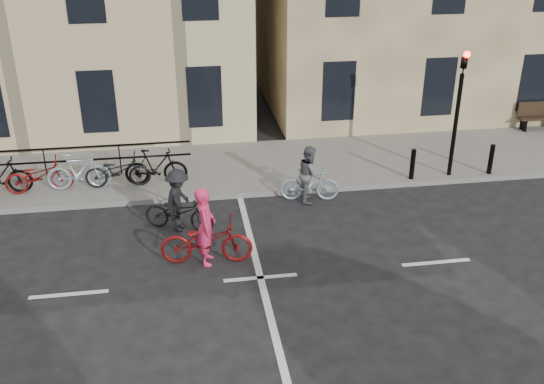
{
  "coord_description": "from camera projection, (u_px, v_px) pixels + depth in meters",
  "views": [
    {
      "loc": [
        -1.47,
        -10.95,
        7.23
      ],
      "look_at": [
        0.56,
        1.96,
        1.1
      ],
      "focal_mm": 40.0,
      "sensor_mm": 36.0,
      "label": 1
    }
  ],
  "objects": [
    {
      "name": "traffic_light",
      "position": [
        459.0,
        99.0,
        16.79
      ],
      "size": [
        0.18,
        0.3,
        3.9
      ],
      "color": "black",
      "rests_on": "sidewalk"
    },
    {
      "name": "ground",
      "position": [
        260.0,
        278.0,
        13.07
      ],
      "size": [
        120.0,
        120.0,
        0.0
      ],
      "primitive_type": "plane",
      "color": "black",
      "rests_on": "ground"
    },
    {
      "name": "cyclist_dark",
      "position": [
        179.0,
        206.0,
        14.8
      ],
      "size": [
        1.9,
        1.26,
        1.6
      ],
      "rotation": [
        0.0,
        0.0,
        1.18
      ],
      "color": "black",
      "rests_on": "ground"
    },
    {
      "name": "sidewalk",
      "position": [
        98.0,
        176.0,
        17.84
      ],
      "size": [
        46.0,
        4.0,
        0.15
      ],
      "primitive_type": "cube",
      "color": "slate",
      "rests_on": "ground"
    },
    {
      "name": "cyclist_pink",
      "position": [
        206.0,
        237.0,
        13.41
      ],
      "size": [
        2.11,
        0.92,
        1.82
      ],
      "rotation": [
        0.0,
        0.0,
        1.47
      ],
      "color": "maroon",
      "rests_on": "ground"
    },
    {
      "name": "bollard_west",
      "position": [
        491.0,
        159.0,
        17.66
      ],
      "size": [
        0.14,
        0.14,
        0.9
      ],
      "primitive_type": "cylinder",
      "color": "black",
      "rests_on": "sidewalk"
    },
    {
      "name": "cyclist_grey",
      "position": [
        310.0,
        179.0,
        16.3
      ],
      "size": [
        1.66,
        0.84,
        1.56
      ],
      "rotation": [
        0.0,
        0.0,
        1.4
      ],
      "color": "#94B1C2",
      "rests_on": "ground"
    },
    {
      "name": "parked_bikes",
      "position": [
        58.0,
        173.0,
        16.61
      ],
      "size": [
        7.25,
        1.23,
        1.05
      ],
      "color": "black",
      "rests_on": "sidewalk"
    },
    {
      "name": "bench",
      "position": [
        540.0,
        114.0,
        21.25
      ],
      "size": [
        1.6,
        0.41,
        0.97
      ],
      "color": "black",
      "rests_on": "sidewalk"
    },
    {
      "name": "bollard_east",
      "position": [
        412.0,
        164.0,
        17.32
      ],
      "size": [
        0.14,
        0.14,
        0.9
      ],
      "primitive_type": "cylinder",
      "color": "black",
      "rests_on": "sidewalk"
    }
  ]
}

